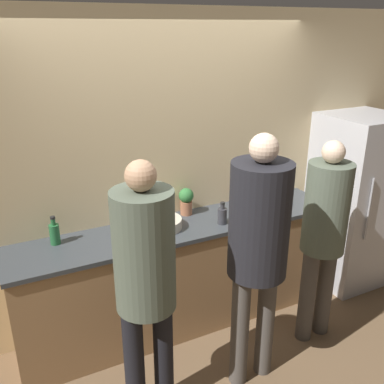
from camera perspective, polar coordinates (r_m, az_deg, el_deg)
ground_plane at (r=3.77m, az=0.94°, el=-19.37°), size 14.00×14.00×0.00m
wall_back at (r=3.59m, az=-3.36°, el=2.52°), size 5.20×0.06×2.60m
counter at (r=3.72m, az=-1.37°, el=-10.87°), size 2.77×0.58×0.94m
refrigerator at (r=4.50m, az=20.80°, el=-1.07°), size 0.70×0.71×1.70m
person_left at (r=2.60m, az=-6.26°, el=-10.79°), size 0.37×0.37×1.79m
person_center at (r=2.86m, az=8.82°, el=-6.24°), size 0.40×0.40×1.86m
person_right at (r=3.46m, az=17.21°, el=-4.56°), size 0.34×0.34×1.69m
fruit_bowl at (r=3.42m, az=-4.11°, el=-4.18°), size 0.33×0.33×0.12m
utensil_crock at (r=4.13m, az=11.02°, el=0.57°), size 0.12×0.12×0.30m
bottle_green at (r=3.31m, az=-17.86°, el=-5.25°), size 0.07×0.07×0.22m
bottle_dark at (r=3.48m, az=4.06°, el=-3.10°), size 0.08×0.08×0.19m
bottle_red at (r=3.93m, az=7.84°, el=-0.11°), size 0.08×0.08×0.22m
cup_white at (r=3.27m, az=-7.53°, el=-5.63°), size 0.08×0.08×0.08m
potted_plant at (r=3.62m, az=-0.78°, el=-1.08°), size 0.13×0.13×0.24m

